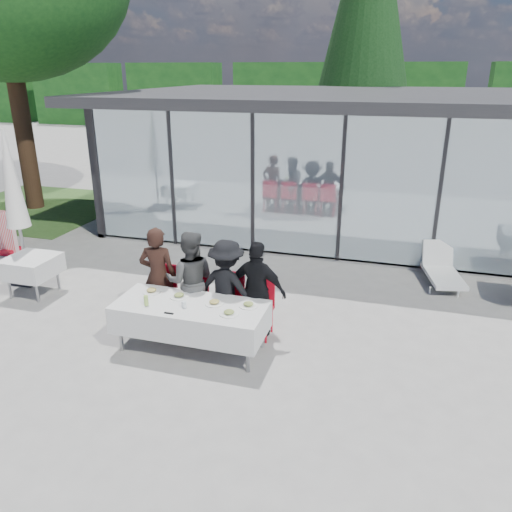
{
  "coord_description": "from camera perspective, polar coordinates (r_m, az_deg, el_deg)",
  "views": [
    {
      "loc": [
        2.23,
        -6.34,
        4.0
      ],
      "look_at": [
        -0.01,
        1.2,
        1.04
      ],
      "focal_mm": 35.0,
      "sensor_mm": 36.0,
      "label": 1
    }
  ],
  "objects": [
    {
      "name": "plate_extra",
      "position": [
        7.09,
        -3.1,
        -6.51
      ],
      "size": [
        0.28,
        0.28,
        0.07
      ],
      "color": "white",
      "rests_on": "dining_table"
    },
    {
      "name": "ground",
      "position": [
        7.82,
        -2.48,
        -10.18
      ],
      "size": [
        90.0,
        90.0,
        0.0
      ],
      "primitive_type": "plane",
      "color": "gray",
      "rests_on": "ground"
    },
    {
      "name": "diner_chair_a",
      "position": [
        8.48,
        -10.64,
        -3.88
      ],
      "size": [
        0.44,
        0.44,
        0.97
      ],
      "color": "red",
      "rests_on": "ground"
    },
    {
      "name": "market_umbrella",
      "position": [
        10.46,
        -26.05,
        6.99
      ],
      "size": [
        0.5,
        0.5,
        3.0
      ],
      "color": "black",
      "rests_on": "ground"
    },
    {
      "name": "diner_c",
      "position": [
        7.85,
        -3.34,
        -3.64
      ],
      "size": [
        1.18,
        1.18,
        1.57
      ],
      "primitive_type": "imported",
      "rotation": [
        0.0,
        0.0,
        2.96
      ],
      "color": "black",
      "rests_on": "ground"
    },
    {
      "name": "diner_chair_c",
      "position": [
        8.04,
        -3.04,
        -4.94
      ],
      "size": [
        0.44,
        0.44,
        0.97
      ],
      "color": "red",
      "rests_on": "ground"
    },
    {
      "name": "pavilion",
      "position": [
        14.63,
        15.88,
        12.57
      ],
      "size": [
        14.8,
        8.8,
        3.44
      ],
      "color": "gray",
      "rests_on": "ground"
    },
    {
      "name": "drinking_glasses",
      "position": [
        7.33,
        -8.23,
        -5.51
      ],
      "size": [
        0.07,
        0.07,
        0.1
      ],
      "color": "silver",
      "rests_on": "dining_table"
    },
    {
      "name": "lounger",
      "position": [
        10.63,
        20.44,
        -1.38
      ],
      "size": [
        0.86,
        1.43,
        0.72
      ],
      "color": "white",
      "rests_on": "ground"
    },
    {
      "name": "conifer_tree",
      "position": [
        19.52,
        12.64,
        26.01
      ],
      "size": [
        4.0,
        4.0,
        10.5
      ],
      "color": "#382316",
      "rests_on": "ground"
    },
    {
      "name": "diner_d",
      "position": [
        7.7,
        0.18,
        -4.01
      ],
      "size": [
        1.05,
        1.05,
        1.59
      ],
      "primitive_type": "imported",
      "rotation": [
        0.0,
        0.0,
        3.0
      ],
      "color": "black",
      "rests_on": "ground"
    },
    {
      "name": "plate_c",
      "position": [
        7.4,
        -4.79,
        -5.32
      ],
      "size": [
        0.28,
        0.28,
        0.07
      ],
      "color": "white",
      "rests_on": "dining_table"
    },
    {
      "name": "treeline",
      "position": [
        34.65,
        9.93,
        17.35
      ],
      "size": [
        62.5,
        2.0,
        4.4
      ],
      "color": "#133D14",
      "rests_on": "ground"
    },
    {
      "name": "diner_b",
      "position": [
        8.04,
        -7.5,
        -2.82
      ],
      "size": [
        0.99,
        0.99,
        1.65
      ],
      "primitive_type": "imported",
      "rotation": [
        0.0,
        0.0,
        3.41
      ],
      "color": "#4A4A4A",
      "rests_on": "ground"
    },
    {
      "name": "diner_chair_d",
      "position": [
        7.9,
        0.4,
        -5.39
      ],
      "size": [
        0.44,
        0.44,
        0.97
      ],
      "color": "red",
      "rests_on": "ground"
    },
    {
      "name": "dining_table",
      "position": [
        7.54,
        -7.47,
        -6.93
      ],
      "size": [
        2.26,
        0.96,
        0.75
      ],
      "color": "silver",
      "rests_on": "ground"
    },
    {
      "name": "grass_patch",
      "position": [
        16.83,
        -23.85,
        5.12
      ],
      "size": [
        5.0,
        5.0,
        0.02
      ],
      "primitive_type": "cube",
      "color": "#385926",
      "rests_on": "ground"
    },
    {
      "name": "diner_chair_b",
      "position": [
        8.25,
        -7.1,
        -4.38
      ],
      "size": [
        0.44,
        0.44,
        0.97
      ],
      "color": "red",
      "rests_on": "ground"
    },
    {
      "name": "spare_table_left",
      "position": [
        10.18,
        -24.27,
        -1.1
      ],
      "size": [
        0.86,
        0.86,
        0.74
      ],
      "color": "silver",
      "rests_on": "ground"
    },
    {
      "name": "plate_b",
      "position": [
        7.68,
        -8.8,
        -4.52
      ],
      "size": [
        0.28,
        0.28,
        0.07
      ],
      "color": "white",
      "rests_on": "dining_table"
    },
    {
      "name": "folded_eyeglasses",
      "position": [
        7.21,
        -9.93,
        -6.46
      ],
      "size": [
        0.14,
        0.03,
        0.01
      ],
      "primitive_type": "cube",
      "color": "black",
      "rests_on": "dining_table"
    },
    {
      "name": "plate_d",
      "position": [
        7.31,
        -0.87,
        -5.6
      ],
      "size": [
        0.28,
        0.28,
        0.07
      ],
      "color": "white",
      "rests_on": "dining_table"
    },
    {
      "name": "plate_a",
      "position": [
        7.92,
        -11.85,
        -3.93
      ],
      "size": [
        0.28,
        0.28,
        0.07
      ],
      "color": "white",
      "rests_on": "dining_table"
    },
    {
      "name": "juice_bottle",
      "position": [
        7.49,
        -12.44,
        -4.99
      ],
      "size": [
        0.06,
        0.06,
        0.15
      ],
      "primitive_type": "cylinder",
      "color": "#9EC753",
      "rests_on": "dining_table"
    },
    {
      "name": "diner_a",
      "position": [
        8.28,
        -11.11,
        -2.3
      ],
      "size": [
        0.7,
        0.7,
        1.67
      ],
      "primitive_type": "imported",
      "rotation": [
        0.0,
        0.0,
        3.3
      ],
      "color": "black",
      "rests_on": "ground"
    }
  ]
}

